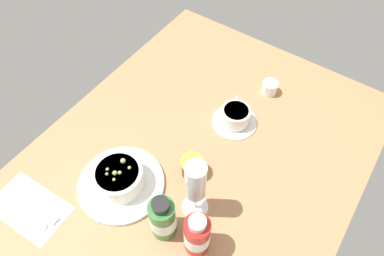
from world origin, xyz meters
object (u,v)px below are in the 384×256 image
(sauce_bottle_green, at_px, (163,218))
(wine_glass, at_px, (196,183))
(cutlery_setting, at_px, (31,209))
(coffee_cup, at_px, (235,116))
(sauce_bottle_red, at_px, (197,235))
(porridge_bowl, at_px, (120,179))
(creamer_jug, at_px, (269,88))
(jam_jar, at_px, (192,167))

(sauce_bottle_green, bearing_deg, wine_glass, 161.97)
(cutlery_setting, distance_m, coffee_cup, 0.61)
(sauce_bottle_green, relative_size, sauce_bottle_red, 1.00)
(cutlery_setting, distance_m, sauce_bottle_red, 0.44)
(porridge_bowl, height_order, creamer_jug, porridge_bowl)
(cutlery_setting, distance_m, creamer_jug, 0.77)
(cutlery_setting, height_order, sauce_bottle_green, sauce_bottle_green)
(cutlery_setting, bearing_deg, coffee_cup, 151.86)
(sauce_bottle_green, bearing_deg, porridge_bowl, -100.19)
(jam_jar, relative_size, sauce_bottle_red, 0.39)
(coffee_cup, distance_m, sauce_bottle_green, 0.38)
(coffee_cup, relative_size, creamer_jug, 2.27)
(cutlery_setting, relative_size, wine_glass, 1.02)
(jam_jar, distance_m, sauce_bottle_red, 0.20)
(coffee_cup, height_order, jam_jar, jam_jar)
(porridge_bowl, height_order, wine_glass, wine_glass)
(creamer_jug, bearing_deg, sauce_bottle_green, -0.19)
(porridge_bowl, relative_size, creamer_jug, 3.85)
(creamer_jug, relative_size, jam_jar, 1.00)
(coffee_cup, distance_m, jam_jar, 0.21)
(cutlery_setting, distance_m, wine_glass, 0.44)
(porridge_bowl, xyz_separation_m, sauce_bottle_red, (0.02, 0.25, 0.04))
(wine_glass, bearing_deg, porridge_bowl, -72.95)
(porridge_bowl, xyz_separation_m, wine_glass, (-0.06, 0.20, 0.10))
(porridge_bowl, bearing_deg, sauce_bottle_red, 86.13)
(porridge_bowl, distance_m, sauce_bottle_red, 0.26)
(sauce_bottle_green, bearing_deg, jam_jar, -168.37)
(creamer_jug, relative_size, sauce_bottle_red, 0.39)
(coffee_cup, bearing_deg, porridge_bowl, -21.67)
(cutlery_setting, height_order, coffee_cup, coffee_cup)
(coffee_cup, distance_m, wine_glass, 0.31)
(porridge_bowl, distance_m, jam_jar, 0.19)
(coffee_cup, xyz_separation_m, creamer_jug, (-0.17, 0.03, -0.01))
(cutlery_setting, xyz_separation_m, jam_jar, (-0.32, 0.28, 0.03))
(cutlery_setting, bearing_deg, sauce_bottle_green, 116.01)
(coffee_cup, relative_size, wine_glass, 0.66)
(coffee_cup, relative_size, sauce_bottle_green, 0.88)
(cutlery_setting, relative_size, creamer_jug, 3.48)
(sauce_bottle_red, bearing_deg, jam_jar, -141.99)
(jam_jar, height_order, sauce_bottle_red, sauce_bottle_red)
(creamer_jug, bearing_deg, cutlery_setting, -24.17)
(jam_jar, height_order, sauce_bottle_green, sauce_bottle_green)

